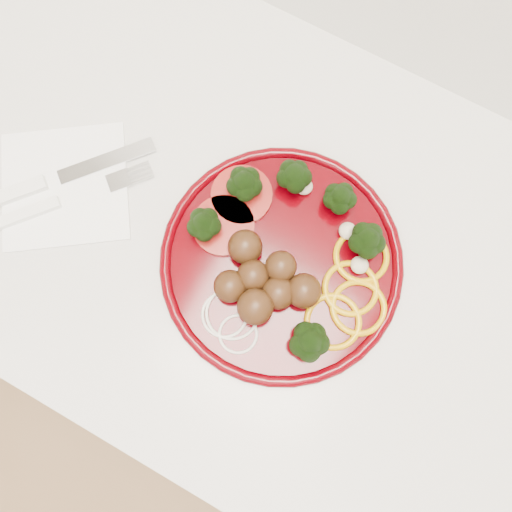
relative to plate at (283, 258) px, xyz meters
The scene contains 5 objects.
counter 0.48m from the plate, ahead, with size 2.40×0.60×0.90m.
plate is the anchor object (origin of this frame).
napkin 0.29m from the plate, behind, with size 0.16×0.16×0.00m, color white.
knife 0.32m from the plate, 168.87° to the right, with size 0.17×0.20×0.01m.
fork 0.31m from the plate, 163.90° to the right, with size 0.15×0.17×0.01m.
Camera 1 is at (-0.06, 1.57, 1.51)m, focal length 35.00 mm.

